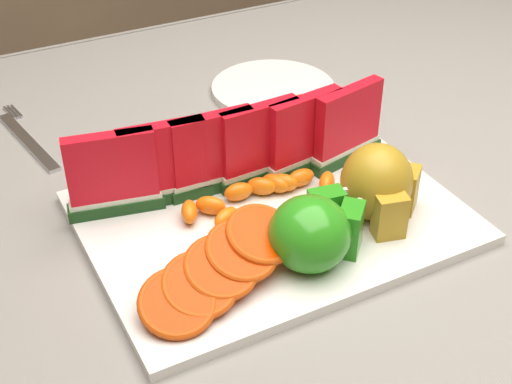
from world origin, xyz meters
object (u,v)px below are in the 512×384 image
at_px(side_plate, 273,89).
at_px(fork, 26,139).
at_px(platter, 272,217).
at_px(pear_cluster, 379,185).
at_px(apple_cluster, 315,232).

distance_m(side_plate, fork, 0.35).
distance_m(platter, pear_cluster, 0.12).
relative_size(platter, apple_cluster, 3.36).
distance_m(platter, fork, 0.36).
bearing_deg(side_plate, pear_cluster, -98.80).
relative_size(platter, side_plate, 1.81).
relative_size(pear_cluster, side_plate, 0.44).
height_order(apple_cluster, pear_cluster, pear_cluster).
xyz_separation_m(pear_cluster, side_plate, (0.05, 0.32, -0.05)).
bearing_deg(platter, pear_cluster, -27.90).
height_order(apple_cluster, fork, apple_cluster).
bearing_deg(apple_cluster, fork, 117.62).
height_order(platter, pear_cluster, pear_cluster).
height_order(platter, side_plate, platter).
relative_size(side_plate, fork, 1.14).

